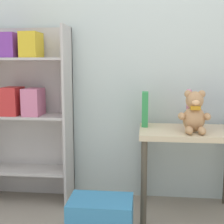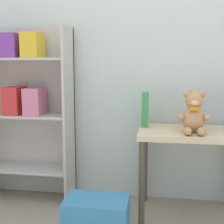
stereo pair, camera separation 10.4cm
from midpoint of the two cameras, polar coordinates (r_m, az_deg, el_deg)
The scene contains 7 objects.
wall_back at distance 2.40m, azimuth 7.79°, elevation 13.82°, with size 4.80×0.06×2.50m.
bookshelf_side at distance 2.45m, azimuth -14.04°, elevation 1.75°, with size 0.69×0.27×1.30m.
display_table at distance 2.17m, azimuth 15.25°, elevation -5.69°, with size 0.67×0.44×0.60m.
teddy_bear at distance 2.06m, azimuth 16.12°, elevation -0.34°, with size 0.21×0.19×0.27m.
book_standing_green at distance 2.21m, azimuth 7.30°, elevation 0.49°, with size 0.04×0.11×0.24m, color #33934C.
book_standing_pink at distance 2.22m, azimuth 15.23°, elevation 0.51°, with size 0.02×0.12×0.26m, color #D17093.
storage_bin at distance 1.92m, azimuth -1.18°, elevation -19.26°, with size 0.37×0.24×0.27m.
Camera 2 is at (0.10, -1.06, 1.03)m, focal length 50.00 mm.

